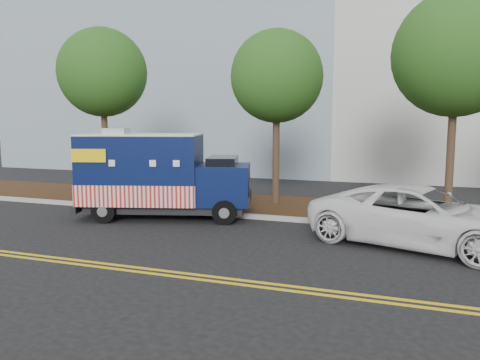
% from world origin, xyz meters
% --- Properties ---
extents(ground, '(120.00, 120.00, 0.00)m').
position_xyz_m(ground, '(0.00, 0.00, 0.00)').
color(ground, black).
rests_on(ground, ground).
extents(curb, '(120.00, 0.18, 0.15)m').
position_xyz_m(curb, '(0.00, 1.40, 0.07)').
color(curb, '#9E9E99').
rests_on(curb, ground).
extents(mulch_strip, '(120.00, 4.00, 0.15)m').
position_xyz_m(mulch_strip, '(0.00, 3.50, 0.07)').
color(mulch_strip, black).
rests_on(mulch_strip, ground).
extents(centerline_near, '(120.00, 0.10, 0.01)m').
position_xyz_m(centerline_near, '(0.00, -4.45, 0.01)').
color(centerline_near, gold).
rests_on(centerline_near, ground).
extents(centerline_far, '(120.00, 0.10, 0.01)m').
position_xyz_m(centerline_far, '(0.00, -4.70, 0.01)').
color(centerline_far, gold).
rests_on(centerline_far, ground).
extents(tree_a, '(3.62, 3.62, 7.02)m').
position_xyz_m(tree_a, '(-6.11, 3.38, 5.19)').
color(tree_a, '#38281C').
rests_on(tree_a, ground).
extents(tree_b, '(3.40, 3.40, 6.56)m').
position_xyz_m(tree_b, '(1.20, 3.72, 4.84)').
color(tree_b, '#38281C').
rests_on(tree_b, ground).
extents(tree_c, '(4.06, 4.06, 7.42)m').
position_xyz_m(tree_c, '(7.17, 3.74, 5.37)').
color(tree_c, '#38281C').
rests_on(tree_c, ground).
extents(sign_post, '(0.06, 0.06, 2.40)m').
position_xyz_m(sign_post, '(-2.73, 1.73, 1.20)').
color(sign_post, '#473828').
rests_on(sign_post, ground).
extents(food_truck, '(6.04, 3.57, 3.01)m').
position_xyz_m(food_truck, '(-2.05, 0.53, 1.36)').
color(food_truck, black).
rests_on(food_truck, ground).
extents(white_car, '(6.16, 4.18, 1.57)m').
position_xyz_m(white_car, '(6.22, -0.37, 0.78)').
color(white_car, white).
rests_on(white_car, ground).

